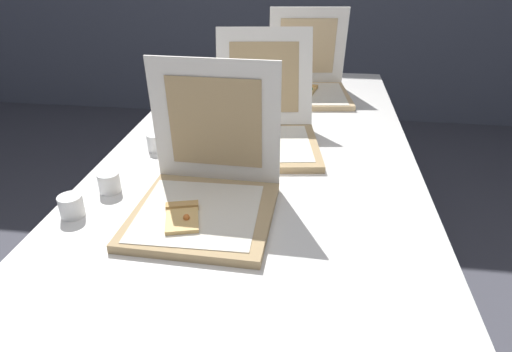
# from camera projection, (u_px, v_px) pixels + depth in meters

# --- Properties ---
(table) EXTENTS (0.99, 2.26, 0.72)m
(table) POSITION_uv_depth(u_px,v_px,m) (257.00, 179.00, 1.38)
(table) COLOR silver
(table) RESTS_ON ground
(pizza_box_front) EXTENTS (0.35, 0.36, 0.37)m
(pizza_box_front) POSITION_uv_depth(u_px,v_px,m) (205.00, 193.00, 1.11)
(pizza_box_front) COLOR tan
(pizza_box_front) RESTS_ON table
(pizza_box_middle) EXTENTS (0.41, 0.51, 0.35)m
(pizza_box_middle) POSITION_uv_depth(u_px,v_px,m) (265.00, 129.00, 1.49)
(pizza_box_middle) COLOR tan
(pizza_box_middle) RESTS_ON table
(pizza_box_back) EXTENTS (0.39, 0.39, 0.36)m
(pizza_box_back) POSITION_uv_depth(u_px,v_px,m) (308.00, 84.00, 1.95)
(pizza_box_back) COLOR tan
(pizza_box_back) RESTS_ON table
(cup_white_mid) EXTENTS (0.06, 0.06, 0.06)m
(cup_white_mid) POSITION_uv_depth(u_px,v_px,m) (156.00, 142.00, 1.46)
(cup_white_mid) COLOR white
(cup_white_mid) RESTS_ON table
(cup_white_far) EXTENTS (0.06, 0.06, 0.06)m
(cup_white_far) POSITION_uv_depth(u_px,v_px,m) (195.00, 120.00, 1.64)
(cup_white_far) COLOR white
(cup_white_far) RESTS_ON table
(cup_white_near_left) EXTENTS (0.06, 0.06, 0.06)m
(cup_white_near_left) POSITION_uv_depth(u_px,v_px,m) (71.00, 206.00, 1.11)
(cup_white_near_left) COLOR white
(cup_white_near_left) RESTS_ON table
(cup_white_near_center) EXTENTS (0.06, 0.06, 0.06)m
(cup_white_near_center) POSITION_uv_depth(u_px,v_px,m) (109.00, 182.00, 1.22)
(cup_white_near_center) COLOR white
(cup_white_near_center) RESTS_ON table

